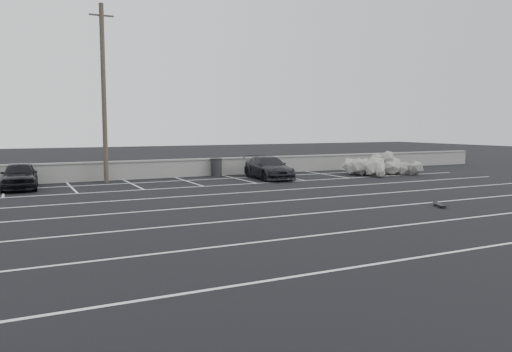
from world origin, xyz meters
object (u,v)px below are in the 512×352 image
car_right (268,168)px  utility_pole (104,93)px  riprap_pile (379,167)px  skateboard (440,205)px  car_left (20,175)px  trash_bin (217,167)px

car_right → utility_pole: utility_pole is taller
riprap_pile → skateboard: bearing=-120.0°
riprap_pile → skateboard: size_ratio=5.95×
car_right → skateboard: size_ratio=5.56×
car_left → utility_pole: size_ratio=0.41×
car_left → car_right: (12.90, -1.08, -0.03)m
car_left → riprap_pile: (20.27, -1.93, -0.20)m
car_right → utility_pole: 9.88m
trash_bin → riprap_pile: size_ratio=0.23×
riprap_pile → skateboard: (-6.27, -10.86, -0.39)m
utility_pole → trash_bin: 7.82m
utility_pole → skateboard: utility_pole is taller
utility_pole → skateboard: bearing=-55.4°
riprap_pile → car_left: bearing=174.6°
riprap_pile → trash_bin: bearing=158.8°
car_left → trash_bin: size_ratio=3.61×
car_left → riprap_pile: bearing=-2.2°
car_right → riprap_pile: bearing=-1.9°
utility_pole → trash_bin: utility_pole is taller
trash_bin → car_left: bearing=-170.9°
car_left → riprap_pile: 20.36m
car_right → car_left: bearing=180.0°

